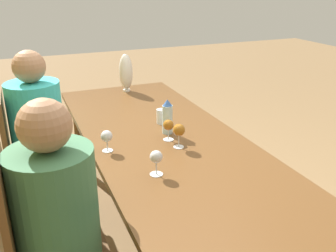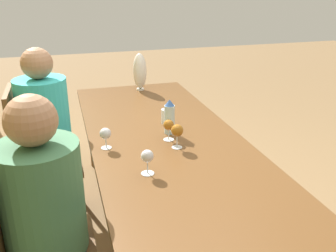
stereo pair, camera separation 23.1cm
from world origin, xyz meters
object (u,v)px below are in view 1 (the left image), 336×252
Objects in this scene: wine_glass_3 at (168,126)px; chair_far at (30,162)px; water_bottle at (167,117)px; water_tumbler at (161,116)px; wine_glass_1 at (179,131)px; person_near at (61,220)px; person_far at (41,139)px; chair_near at (42,248)px; wine_glass_0 at (107,137)px; wine_glass_2 at (156,158)px; vase at (126,72)px.

chair_far reaches higher than wine_glass_3.
water_tumbler is at bearing -8.68° from water_bottle.
water_tumbler is 0.69× the size of wine_glass_1.
person_near is at bearing 116.18° from wine_glass_1.
water_tumbler is 0.82m from person_far.
wine_glass_1 is 0.15× the size of chair_near.
chair_near is at bearing 174.30° from person_far.
wine_glass_3 reaches higher than wine_glass_0.
person_far reaches higher than wine_glass_2.
person_far reaches higher than person_near.
wine_glass_1 is (-0.41, 0.05, 0.06)m from water_tumbler.
water_tumbler is at bearing -23.46° from wine_glass_2.
wine_glass_0 is at bearing -141.84° from person_far.
person_far is at bearing 131.84° from vase.
vase reaches higher than wine_glass_1.
person_near reaches higher than vase.
chair_near is (-1.64, 0.90, -0.37)m from vase.
chair_near is (-0.50, 0.83, -0.30)m from wine_glass_3.
wine_glass_2 is (-0.38, -0.17, 0.01)m from wine_glass_0.
water_bottle reaches higher than wine_glass_0.
wine_glass_3 is (-0.28, 0.06, 0.04)m from water_tumbler.
water_bottle is 0.23m from wine_glass_1.
wine_glass_0 is 0.39m from wine_glass_3.
person_far reaches higher than wine_glass_3.
wine_glass_2 is (-0.26, 0.24, -0.01)m from wine_glass_1.
wine_glass_0 is 0.13× the size of chair_far.
wine_glass_1 is at bearing -66.41° from chair_near.
person_far is (0.55, 0.75, -0.16)m from wine_glass_1.
person_far is (0.82, 0.51, -0.14)m from wine_glass_2.
water_tumbler is 0.29m from wine_glass_3.
vase reaches higher than wine_glass_2.
water_tumbler is 0.10× the size of chair_far.
chair_far is 0.79× the size of person_far.
vase reaches higher than chair_far.
wine_glass_1 is at bearing -105.44° from wine_glass_0.
wine_glass_0 is 0.13× the size of chair_near.
wine_glass_1 is at bearing 173.28° from water_tumbler.
wine_glass_0 is at bearing -35.31° from person_near.
wine_glass_2 is at bearing 151.82° from water_bottle.
water_bottle is 0.56m from wine_glass_2.
person_near is at bearing 127.86° from water_bottle.
wine_glass_3 is at bearing 160.77° from water_bottle.
wine_glass_1 is 0.86m from person_near.
wine_glass_3 is 0.13× the size of chair_far.
wine_glass_2 is at bearing -147.92° from person_far.
chair_far is at bearing 69.72° from water_bottle.
water_bottle is 0.69× the size of vase.
vase is 0.33× the size of chair_near.
wine_glass_3 is at bearing -30.39° from wine_glass_2.
wine_glass_3 is 0.11× the size of person_near.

